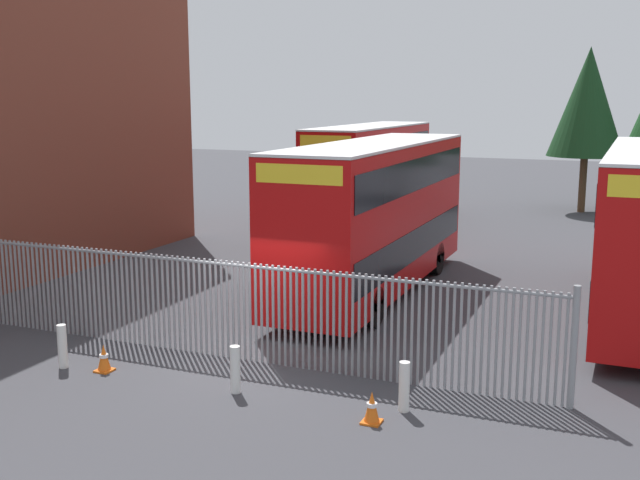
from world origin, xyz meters
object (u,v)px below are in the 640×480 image
double_decker_bus_behind_fence_right (371,170)px  bollard_near_left (62,346)px  bollard_center_front (235,369)px  traffic_cone_by_gate (372,408)px  bollard_near_right (404,387)px  double_decker_bus_behind_fence_left (375,211)px  traffic_cone_mid_forecourt (104,358)px

double_decker_bus_behind_fence_right → bollard_near_left: 20.71m
bollard_center_front → traffic_cone_by_gate: (2.92, -0.31, -0.19)m
bollard_center_front → bollard_near_right: size_ratio=1.00×
double_decker_bus_behind_fence_left → bollard_near_right: (3.33, -8.08, -1.95)m
double_decker_bus_behind_fence_right → bollard_center_front: size_ratio=11.38×
double_decker_bus_behind_fence_right → traffic_cone_mid_forecourt: (1.17, -20.46, -2.13)m
bollard_near_left → bollard_near_right: 7.40m
bollard_near_right → traffic_cone_by_gate: bearing=-117.6°
double_decker_bus_behind_fence_left → bollard_near_right: 8.96m
double_decker_bus_behind_fence_left → double_decker_bus_behind_fence_right: bearing=109.7°
bollard_near_right → traffic_cone_mid_forecourt: size_ratio=1.61×
double_decker_bus_behind_fence_right → bollard_center_front: bearing=-78.1°
bollard_near_left → bollard_near_right: bearing=4.7°
traffic_cone_mid_forecourt → double_decker_bus_behind_fence_left: bearing=70.0°
double_decker_bus_behind_fence_left → traffic_cone_by_gate: double_decker_bus_behind_fence_left is taller
bollard_center_front → double_decker_bus_behind_fence_right: bearing=101.9°
double_decker_bus_behind_fence_left → bollard_center_front: double_decker_bus_behind_fence_left is taller
double_decker_bus_behind_fence_right → traffic_cone_mid_forecourt: bearing=-86.7°
double_decker_bus_behind_fence_left → bollard_near_left: size_ratio=11.38×
double_decker_bus_behind_fence_left → bollard_near_right: size_ratio=11.38×
bollard_near_left → traffic_cone_mid_forecourt: bearing=9.3°
bollard_near_right → traffic_cone_mid_forecourt: bearing=-176.0°
double_decker_bus_behind_fence_right → traffic_cone_by_gate: double_decker_bus_behind_fence_right is taller
bollard_near_left → traffic_cone_by_gate: 7.01m
double_decker_bus_behind_fence_left → double_decker_bus_behind_fence_right: size_ratio=1.00×
bollard_near_right → bollard_near_left: bearing=-175.3°
bollard_near_left → traffic_cone_by_gate: size_ratio=1.61×
double_decker_bus_behind_fence_right → bollard_near_left: bearing=-89.4°
double_decker_bus_behind_fence_right → bollard_near_left: (0.22, -20.62, -1.95)m
bollard_near_left → bollard_center_front: size_ratio=1.00×
double_decker_bus_behind_fence_left → traffic_cone_by_gate: 9.53m
traffic_cone_mid_forecourt → bollard_near_right: bearing=4.0°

